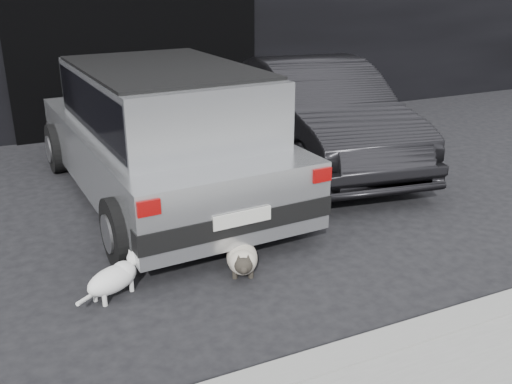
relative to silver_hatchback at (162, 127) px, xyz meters
name	(u,v)px	position (x,y,z in m)	size (l,w,h in m)	color
ground	(149,234)	(-0.45, -0.92, -0.84)	(80.00, 80.00, 0.00)	black
garage_opening	(139,51)	(0.55, 3.07, 0.46)	(4.00, 0.10, 2.60)	black
curb	(389,345)	(0.55, -3.52, -0.78)	(18.00, 0.25, 0.12)	gray
silver_hatchback	(162,127)	(0.00, 0.00, 0.00)	(2.27, 4.29, 1.54)	#ADAFB2
second_car	(318,112)	(2.35, 0.51, -0.16)	(1.44, 4.14, 1.36)	black
cat_siamese	(242,259)	(0.09, -2.03, -0.71)	(0.45, 0.79, 0.28)	beige
cat_white	(116,277)	(-1.00, -1.94, -0.68)	(0.62, 0.45, 0.33)	white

